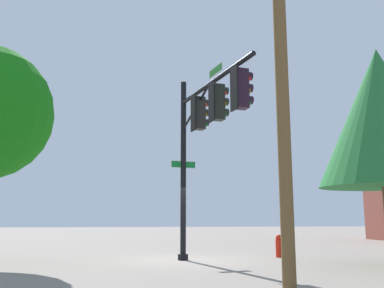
{
  "coord_description": "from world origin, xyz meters",
  "views": [
    {
      "loc": [
        15.14,
        -2.03,
        1.41
      ],
      "look_at": [
        0.2,
        0.28,
        4.05
      ],
      "focal_mm": 40.08,
      "sensor_mm": 36.0,
      "label": 1
    }
  ],
  "objects_px": {
    "signal_pole_assembly": "(207,123)",
    "utility_pole": "(282,93)",
    "fire_hydrant": "(279,246)",
    "tree_mid": "(381,116)"
  },
  "relations": [
    {
      "from": "fire_hydrant",
      "to": "tree_mid",
      "type": "relative_size",
      "value": 0.12
    },
    {
      "from": "utility_pole",
      "to": "tree_mid",
      "type": "distance_m",
      "value": 5.91
    },
    {
      "from": "signal_pole_assembly",
      "to": "tree_mid",
      "type": "xyz_separation_m",
      "value": [
        1.06,
        5.41,
        0.18
      ]
    },
    {
      "from": "fire_hydrant",
      "to": "tree_mid",
      "type": "height_order",
      "value": "tree_mid"
    },
    {
      "from": "signal_pole_assembly",
      "to": "utility_pole",
      "type": "distance_m",
      "value": 4.76
    },
    {
      "from": "signal_pole_assembly",
      "to": "fire_hydrant",
      "type": "relative_size",
      "value": 7.72
    },
    {
      "from": "utility_pole",
      "to": "tree_mid",
      "type": "bearing_deg",
      "value": 127.99
    },
    {
      "from": "signal_pole_assembly",
      "to": "utility_pole",
      "type": "height_order",
      "value": "utility_pole"
    },
    {
      "from": "signal_pole_assembly",
      "to": "tree_mid",
      "type": "height_order",
      "value": "tree_mid"
    },
    {
      "from": "signal_pole_assembly",
      "to": "fire_hydrant",
      "type": "height_order",
      "value": "signal_pole_assembly"
    }
  ]
}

